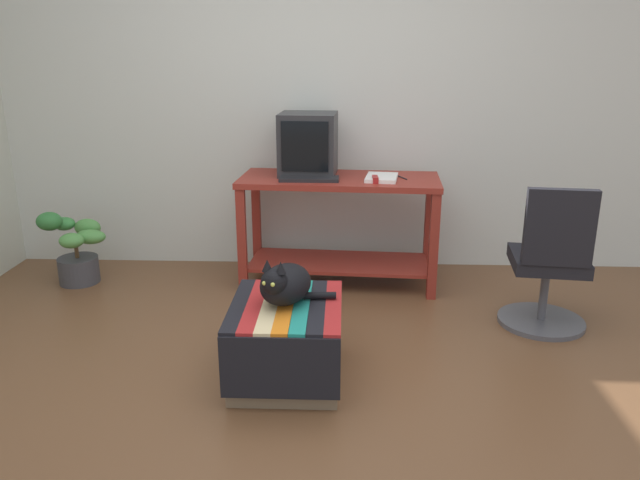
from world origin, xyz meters
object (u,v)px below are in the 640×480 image
Objects in this scene: stapler at (375,179)px; office_chair at (549,268)px; keyboard at (309,179)px; ottoman_with_blanket at (287,341)px; book at (382,178)px; cat at (284,284)px; potted_plant at (76,251)px; tv_monitor at (308,145)px; desk at (339,212)px.

office_chair is at bearing -30.59° from stapler.
keyboard is 1.38m from ottoman_with_blanket.
keyboard is 0.59× the size of ottoman_with_blanket.
book is 0.10m from stapler.
cat is 1.33m from stapler.
office_chair is at bearing -11.21° from potted_plant.
tv_monitor is 3.90× the size of stapler.
book is 0.42× the size of ottoman_with_blanket.
desk is 1.90m from potted_plant.
potted_plant is 2.19m from stapler.
potted_plant is 0.61× the size of office_chair.
book is at bearing -8.41° from desk.
desk is 1.42m from ottoman_with_blanket.
desk reaches higher than cat.
office_chair is 1.23m from stapler.
ottoman_with_blanket is at bearing -113.40° from stapler.
office_chair reaches higher than cat.
book is (0.49, 0.05, 0.00)m from keyboard.
cat is 0.47× the size of office_chair.
desk is at bearing 100.72° from cat.
ottoman_with_blanket is at bearing -96.71° from desk.
desk is 0.39m from book.
desk is 4.92× the size of book.
office_chair is (1.45, -0.60, -0.40)m from keyboard.
keyboard reaches higher than potted_plant.
cat is (-0.55, -1.29, -0.27)m from book.
stapler is (-1.01, 0.57, 0.40)m from office_chair.
ottoman_with_blanket is 0.31m from cat.
book is 1.23m from office_chair.
book reaches higher than keyboard.
tv_monitor is 0.79× the size of potted_plant.
tv_monitor is at bearing 6.88° from potted_plant.
book is 0.53× the size of potted_plant.
book is 2.60× the size of stapler.
tv_monitor is 0.48× the size of office_chair.
desk is 12.81× the size of stapler.
stapler is at bearing -4.92° from keyboard.
book reaches higher than potted_plant.
office_chair reaches higher than desk.
cat is 0.78× the size of potted_plant.
potted_plant is at bearing 179.39° from keyboard.
tv_monitor reaches higher than desk.
desk is 3.29× the size of tv_monitor.
keyboard is at bearing -81.45° from tv_monitor.
tv_monitor reaches higher than book.
tv_monitor is 1.82m from potted_plant.
tv_monitor is 1.66m from ottoman_with_blanket.
tv_monitor is at bearing 170.61° from book.
office_chair is at bearing 44.26° from cat.
office_chair is (3.13, -0.62, 0.14)m from potted_plant.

